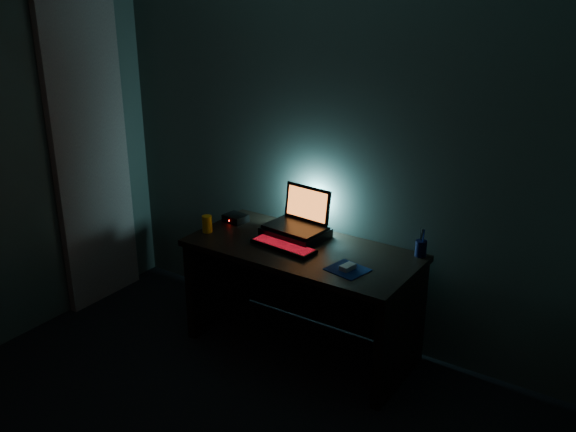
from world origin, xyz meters
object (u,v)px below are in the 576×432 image
object	(u,v)px
juice_glass	(207,224)
pen_cup	(421,248)
laptop	(300,218)
mouse	(348,267)
router	(235,218)
keyboard	(283,246)

from	to	relation	value
juice_glass	pen_cup	bearing A→B (deg)	17.59
laptop	juice_glass	bearing A→B (deg)	-145.44
laptop	mouse	size ratio (longest dim) A/B	4.21
juice_glass	router	bearing A→B (deg)	80.65
keyboard	laptop	bearing A→B (deg)	102.87
keyboard	juice_glass	world-z (taller)	juice_glass
laptop	pen_cup	size ratio (longest dim) A/B	3.96
mouse	router	world-z (taller)	router
pen_cup	router	world-z (taller)	pen_cup
pen_cup	juice_glass	xyz separation A→B (m)	(-1.36, -0.43, 0.01)
pen_cup	router	bearing A→B (deg)	-172.42
pen_cup	juice_glass	bearing A→B (deg)	-162.41
keyboard	mouse	xyz separation A→B (m)	(0.50, -0.06, 0.00)
keyboard	pen_cup	world-z (taller)	pen_cup
keyboard	pen_cup	size ratio (longest dim) A/B	4.49
mouse	juice_glass	xyz separation A→B (m)	(-1.08, -0.00, 0.04)
juice_glass	laptop	bearing A→B (deg)	29.33
router	laptop	bearing A→B (deg)	12.22
router	juice_glass	bearing A→B (deg)	-93.11
mouse	pen_cup	world-z (taller)	pen_cup
pen_cup	router	xyz separation A→B (m)	(-1.32, -0.18, -0.03)
mouse	laptop	bearing A→B (deg)	161.30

